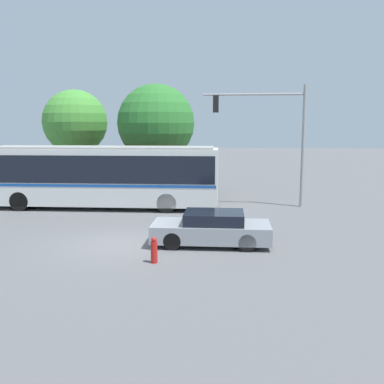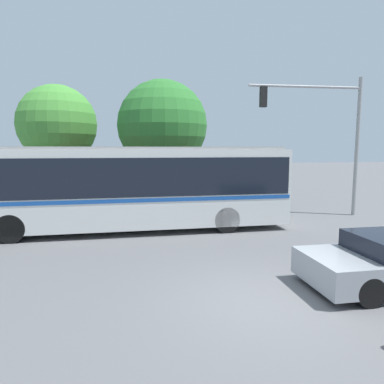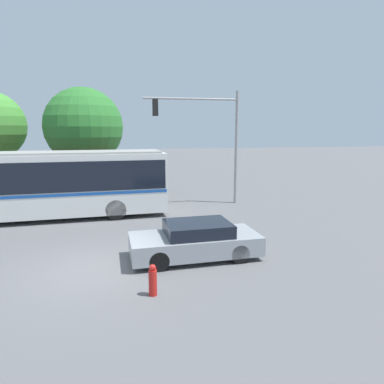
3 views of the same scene
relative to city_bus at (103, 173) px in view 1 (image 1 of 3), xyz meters
name	(u,v)px [view 1 (image 1 of 3)]	position (x,y,z in m)	size (l,w,h in m)	color
ground_plane	(122,244)	(3.00, -6.96, -1.87)	(140.00, 140.00, 0.00)	#5B5B5E
city_bus	(103,173)	(0.00, 0.00, 0.00)	(12.35, 3.16, 3.29)	silver
sedan_foreground	(212,229)	(6.33, -6.57, -1.27)	(4.44, 2.07, 1.24)	gray
traffic_light_pole	(277,128)	(9.16, 1.71, 2.40)	(5.48, 0.24, 6.52)	gray
flowering_hedge	(143,183)	(1.15, 4.30, -1.08)	(8.51, 1.15, 1.60)	#286028
street_tree_left	(75,122)	(-4.41, 7.48, 2.73)	(4.48, 4.48, 6.85)	brown
street_tree_centre	(156,123)	(1.58, 6.47, 2.66)	(5.12, 5.12, 7.10)	brown
fire_hydrant	(154,250)	(4.66, -9.01, -1.46)	(0.22, 0.22, 0.86)	red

